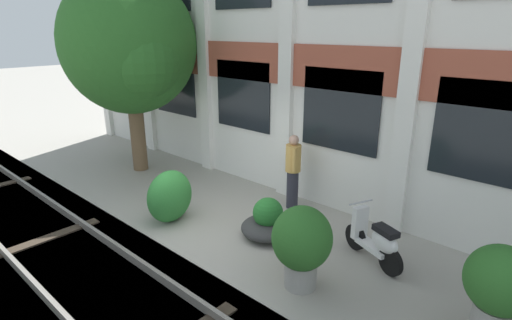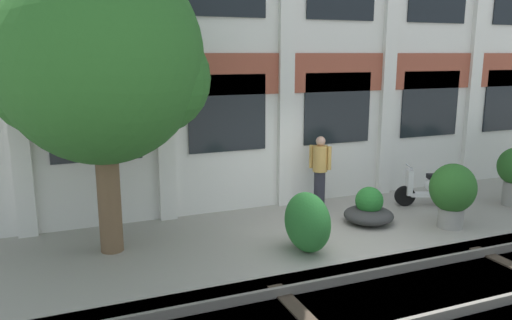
# 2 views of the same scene
# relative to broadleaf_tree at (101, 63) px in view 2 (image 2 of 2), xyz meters

# --- Properties ---
(ground_plane) EXTENTS (80.00, 80.00, 0.00)m
(ground_plane) POSITION_rel_broadleaf_tree_xyz_m (4.15, -1.19, -3.38)
(ground_plane) COLOR #9E998E
(apartment_facade) EXTENTS (17.17, 0.64, 7.66)m
(apartment_facade) POSITION_rel_broadleaf_tree_xyz_m (4.15, 1.67, 0.44)
(apartment_facade) COLOR silver
(apartment_facade) RESTS_ON ground
(rail_tracks) EXTENTS (24.81, 2.80, 0.43)m
(rail_tracks) POSITION_rel_broadleaf_tree_xyz_m (4.15, -3.49, -3.51)
(rail_tracks) COLOR #423F3A
(rail_tracks) RESTS_ON ground
(broadleaf_tree) EXTENTS (3.68, 3.51, 5.32)m
(broadleaf_tree) POSITION_rel_broadleaf_tree_xyz_m (0.00, 0.00, 0.00)
(broadleaf_tree) COLOR brown
(broadleaf_tree) RESTS_ON ground
(potted_plant_wide_bowl) EXTENTS (1.05, 1.05, 0.79)m
(potted_plant_wide_bowl) POSITION_rel_broadleaf_tree_xyz_m (5.24, -0.48, -3.09)
(potted_plant_wide_bowl) COLOR #333333
(potted_plant_wide_bowl) RESTS_ON ground
(potted_plant_fluted_column) EXTENTS (0.93, 0.93, 1.35)m
(potted_plant_fluted_column) POSITION_rel_broadleaf_tree_xyz_m (6.66, -1.35, -2.61)
(potted_plant_fluted_column) COLOR gray
(potted_plant_fluted_column) RESTS_ON ground
(scooter_near_curb) EXTENTS (1.31, 0.72, 0.98)m
(scooter_near_curb) POSITION_rel_broadleaf_tree_xyz_m (7.22, 0.03, -2.94)
(scooter_near_curb) COLOR black
(scooter_near_curb) RESTS_ON ground
(resident_by_doorway) EXTENTS (0.39, 0.41, 1.69)m
(resident_by_doorway) POSITION_rel_broadleaf_tree_xyz_m (4.80, 0.87, -2.47)
(resident_by_doorway) COLOR #282833
(resident_by_doorway) RESTS_ON ground
(topiary_hedge) EXTENTS (0.83, 1.15, 1.10)m
(topiary_hedge) POSITION_rel_broadleaf_tree_xyz_m (3.30, -1.36, -2.83)
(topiary_hedge) COLOR #2D7A33
(topiary_hedge) RESTS_ON ground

